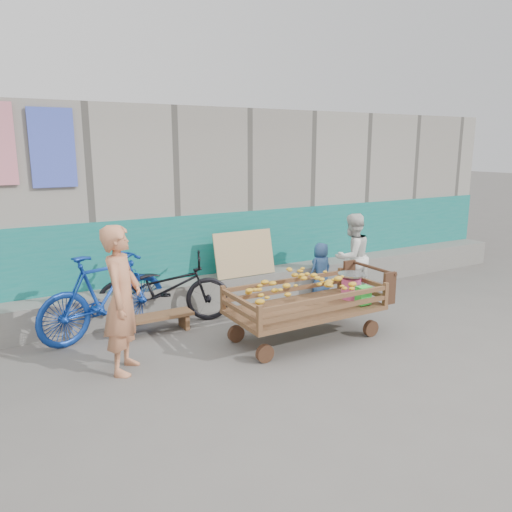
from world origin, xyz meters
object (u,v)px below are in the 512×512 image
child (321,269)px  vendor_man (122,300)px  woman (352,257)px  bicycle_blue (105,295)px  bicycle_dark (164,288)px  bench (156,320)px  banana_cart (303,294)px

child → vendor_man: bearing=14.5°
woman → bicycle_blue: 3.84m
vendor_man → bicycle_dark: bearing=-3.9°
vendor_man → bicycle_dark: 1.61m
woman → child: size_ratio=1.59×
bench → bicycle_blue: 0.73m
woman → child: (-0.27, 0.45, -0.26)m
banana_cart → bench: (-1.54, 1.16, -0.43)m
bicycle_dark → bicycle_blue: size_ratio=1.00×
bench → bicycle_dark: bearing=54.3°
woman → bicycle_blue: bearing=-10.7°
bicycle_blue → bench: bearing=-129.6°
child → woman: bearing=116.5°
child → banana_cart: bearing=41.8°
child → bicycle_blue: (-3.55, -0.10, 0.12)m
banana_cart → bench: banana_cart is taller
vendor_man → bicycle_blue: vendor_man is taller
banana_cart → woman: woman is taller
banana_cart → vendor_man: vendor_man is taller
bench → vendor_man: (-0.66, -0.92, 0.63)m
woman → bicycle_dark: woman is taller
child → bicycle_dark: (-2.71, 0.02, 0.05)m
banana_cart → vendor_man: bearing=173.8°
bench → woman: woman is taller
banana_cart → bicycle_blue: size_ratio=1.15×
banana_cart → child: banana_cart is taller
woman → child: woman is taller
banana_cart → bicycle_blue: (-2.13, 1.40, -0.06)m
bench → child: size_ratio=1.13×
vendor_man → bicycle_dark: vendor_man is taller
bicycle_dark → bicycle_blue: (-0.85, -0.12, 0.07)m
bench → bicycle_dark: (0.26, 0.36, 0.30)m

